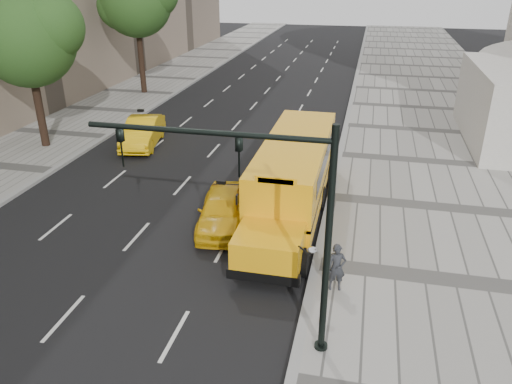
% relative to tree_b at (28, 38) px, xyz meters
% --- Properties ---
extents(ground, '(140.00, 140.00, 0.00)m').
position_rel_tree_b_xyz_m(ground, '(10.40, -3.34, -6.08)').
color(ground, black).
rests_on(ground, ground).
extents(sidewalk_museum, '(12.00, 140.00, 0.15)m').
position_rel_tree_b_xyz_m(sidewalk_museum, '(22.40, -3.34, -6.00)').
color(sidewalk_museum, gray).
rests_on(sidewalk_museum, ground).
extents(curb_museum, '(0.30, 140.00, 0.15)m').
position_rel_tree_b_xyz_m(curb_museum, '(16.40, -3.34, -6.00)').
color(curb_museum, gray).
rests_on(curb_museum, ground).
extents(curb_far, '(0.30, 140.00, 0.15)m').
position_rel_tree_b_xyz_m(curb_far, '(2.40, -3.34, -6.00)').
color(curb_far, gray).
rests_on(curb_far, ground).
extents(tree_b, '(5.72, 5.09, 8.58)m').
position_rel_tree_b_xyz_m(tree_b, '(0.00, 0.00, 0.00)').
color(tree_b, black).
rests_on(tree_b, ground).
extents(tree_c, '(6.08, 5.41, 9.79)m').
position_rel_tree_b_xyz_m(tree_c, '(0.01, 13.37, 1.05)').
color(tree_c, black).
rests_on(tree_c, ground).
extents(school_bus, '(2.96, 11.56, 3.19)m').
position_rel_tree_b_xyz_m(school_bus, '(14.90, -4.63, -4.31)').
color(school_bus, '#FCAA0E').
rests_on(school_bus, ground).
extents(taxi_near, '(2.44, 4.59, 1.49)m').
position_rel_tree_b_xyz_m(taxi_near, '(12.40, -6.81, -5.33)').
color(taxi_near, yellow).
rests_on(taxi_near, ground).
extents(taxi_far, '(2.61, 5.09, 1.60)m').
position_rel_tree_b_xyz_m(taxi_far, '(5.18, 1.62, -5.28)').
color(taxi_far, yellow).
rests_on(taxi_far, ground).
extents(pedestrian, '(0.65, 0.49, 1.59)m').
position_rel_tree_b_xyz_m(pedestrian, '(17.16, -10.29, -5.13)').
color(pedestrian, '#282A2E').
rests_on(pedestrian, sidewalk_museum).
extents(traffic_signal, '(6.18, 0.36, 6.40)m').
position_rel_tree_b_xyz_m(traffic_signal, '(15.60, -13.06, -1.99)').
color(traffic_signal, black).
rests_on(traffic_signal, ground).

